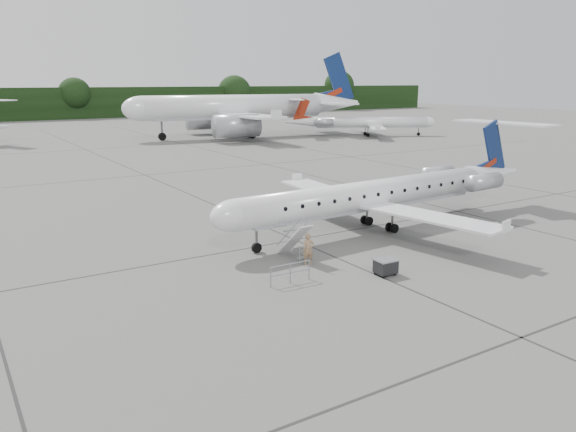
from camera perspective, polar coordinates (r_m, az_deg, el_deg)
ground at (r=35.11m, az=9.89°, el=-2.68°), size 320.00×320.00×0.00m
treeline at (r=156.66m, az=-24.22°, el=10.35°), size 260.00×4.00×8.00m
main_regional_jet at (r=37.10m, az=8.37°, el=3.57°), size 27.00×20.04×6.70m
airstair at (r=31.30m, az=0.68°, el=-2.49°), size 0.96×2.29×2.10m
passenger at (r=30.37m, az=2.08°, el=-3.38°), size 0.70×0.54×1.71m
safety_railing at (r=27.66m, az=0.23°, el=-5.88°), size 2.20×0.14×1.00m
baggage_cart at (r=29.27m, az=9.89°, el=-5.09°), size 1.06×0.87×0.89m
bg_narrowbody at (r=99.53m, az=-5.48°, el=12.16°), size 44.15×34.30×14.62m
bg_regional_right at (r=102.76m, az=8.55°, el=9.90°), size 31.22×28.43×6.69m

